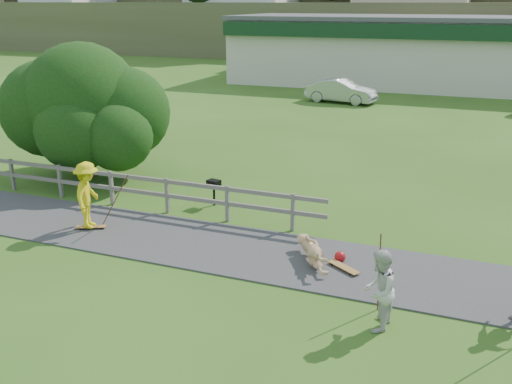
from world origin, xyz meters
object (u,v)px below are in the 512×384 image
(skater_rider, at_px, (88,198))
(bbq, at_px, (214,193))
(skater_fallen, at_px, (313,252))
(tree, at_px, (86,131))
(spectator_a, at_px, (379,291))
(car_silver, at_px, (341,91))

(skater_rider, height_order, bbq, skater_rider)
(skater_fallen, relative_size, tree, 0.27)
(spectator_a, distance_m, bbq, 8.07)
(skater_fallen, bearing_deg, bbq, 111.97)
(skater_fallen, relative_size, car_silver, 0.40)
(skater_fallen, height_order, car_silver, car_silver)
(car_silver, xyz_separation_m, bbq, (0.75, -20.38, -0.31))
(tree, distance_m, bbq, 5.95)
(skater_rider, height_order, car_silver, skater_rider)
(skater_rider, xyz_separation_m, car_silver, (1.62, 23.50, -0.21))
(bbq, bearing_deg, car_silver, 104.25)
(car_silver, bearing_deg, bbq, -169.48)
(skater_rider, bearing_deg, car_silver, -22.48)
(car_silver, xyz_separation_m, tree, (-4.92, -19.14, 0.96))
(car_silver, relative_size, bbq, 5.32)
(skater_fallen, height_order, tree, tree)
(skater_rider, xyz_separation_m, spectator_a, (8.43, -2.19, -0.11))
(skater_fallen, xyz_separation_m, car_silver, (-4.83, 23.35, 0.40))
(car_silver, bearing_deg, skater_rider, -175.55)
(spectator_a, relative_size, car_silver, 0.37)
(skater_fallen, height_order, bbq, bbq)
(spectator_a, height_order, bbq, spectator_a)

